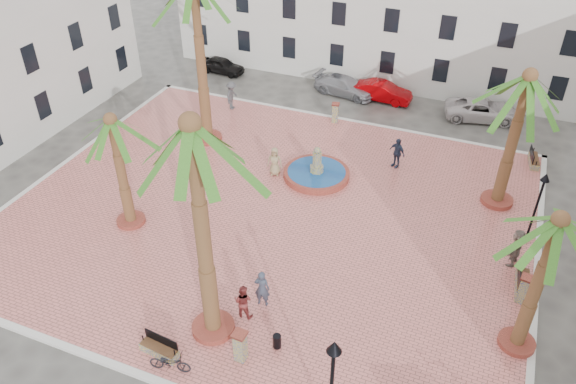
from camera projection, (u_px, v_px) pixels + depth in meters
name	position (u px, v px, depth m)	size (l,w,h in m)	color
ground	(270.00, 213.00, 29.11)	(120.00, 120.00, 0.00)	#56544F
plaza	(270.00, 212.00, 29.07)	(26.00, 22.00, 0.15)	#DC746C
kerb_n	(336.00, 118.00, 37.35)	(26.30, 0.30, 0.16)	silver
kerb_s	(151.00, 379.00, 20.78)	(26.30, 0.30, 0.16)	silver
kerb_e	(536.00, 278.00, 25.08)	(0.30, 22.30, 0.16)	silver
kerb_w	(68.00, 161.00, 33.05)	(0.30, 22.30, 0.16)	silver
building_north	(377.00, 9.00, 41.41)	(30.40, 7.40, 9.50)	silver
fountain	(317.00, 173.00, 31.44)	(3.71, 3.71, 1.92)	#9F3E31
palm_sw	(113.00, 134.00, 25.30)	(4.62, 4.62, 6.14)	#9F3E31
palm_s	(193.00, 151.00, 17.72)	(5.57, 5.57, 9.78)	#9F3E31
palm_e	(554.00, 237.00, 18.82)	(4.63, 4.63, 6.55)	#9F3E31
palm_ne	(526.00, 93.00, 25.98)	(5.37, 5.37, 7.53)	#9F3E31
bench_s	(160.00, 349.00, 21.50)	(1.65, 0.65, 0.85)	gray
bench_e	(522.00, 284.00, 24.34)	(0.64, 1.83, 0.95)	gray
bench_ne	(534.00, 160.00, 32.54)	(0.71, 1.66, 0.85)	gray
lamppost_s	(332.00, 372.00, 17.38)	(0.48, 0.48, 4.44)	black
lamppost_e	(540.00, 196.00, 25.62)	(0.42, 0.42, 3.85)	black
bollard_se	(240.00, 346.00, 21.01)	(0.54, 0.54, 1.44)	gray
bollard_n	(335.00, 112.00, 36.44)	(0.56, 0.56, 1.33)	gray
bollard_e	(524.00, 289.00, 23.45)	(0.58, 0.58, 1.40)	gray
litter_bin	(277.00, 341.00, 21.72)	(0.32, 0.32, 0.63)	black
cyclist_a	(262.00, 288.00, 23.22)	(0.66, 0.43, 1.82)	#363E50
bicycle_a	(170.00, 362.00, 20.79)	(0.56, 1.60, 0.84)	black
cyclist_b	(243.00, 301.00, 22.78)	(0.78, 0.61, 1.61)	maroon
pedestrian_fountain_a	(275.00, 161.00, 31.29)	(0.83, 0.54, 1.71)	#9F8A60
pedestrian_fountain_b	(397.00, 153.00, 31.95)	(1.07, 0.44, 1.82)	#27334C
pedestrian_north	(232.00, 95.00, 37.83)	(1.26, 0.72, 1.95)	#434347
pedestrian_east	(516.00, 247.00, 25.24)	(1.76, 0.56, 1.90)	#726359
car_black	(222.00, 65.00, 43.28)	(1.44, 3.57, 1.22)	black
car_red	(383.00, 92.00, 39.35)	(1.41, 4.05, 1.34)	#A10004
car_silver	(345.00, 86.00, 40.13)	(1.85, 4.54, 1.32)	#999AA1
car_white	(482.00, 110.00, 37.08)	(2.23, 4.85, 1.35)	silver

